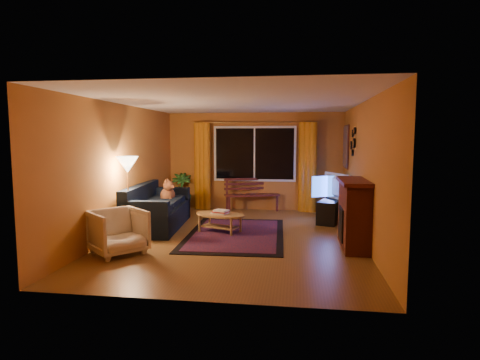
# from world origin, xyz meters

# --- Properties ---
(floor) EXTENTS (4.50, 6.00, 0.02)m
(floor) POSITION_xyz_m (0.00, 0.00, -0.01)
(floor) COLOR brown
(floor) RESTS_ON ground
(ceiling) EXTENTS (4.50, 6.00, 0.02)m
(ceiling) POSITION_xyz_m (0.00, 0.00, 2.51)
(ceiling) COLOR white
(ceiling) RESTS_ON ground
(wall_back) EXTENTS (4.50, 0.02, 2.50)m
(wall_back) POSITION_xyz_m (0.00, 3.01, 1.25)
(wall_back) COLOR #C0742E
(wall_back) RESTS_ON ground
(wall_left) EXTENTS (0.02, 6.00, 2.50)m
(wall_left) POSITION_xyz_m (-2.26, 0.00, 1.25)
(wall_left) COLOR #C0742E
(wall_left) RESTS_ON ground
(wall_right) EXTENTS (0.02, 6.00, 2.50)m
(wall_right) POSITION_xyz_m (2.26, 0.00, 1.25)
(wall_right) COLOR #C0742E
(wall_right) RESTS_ON ground
(window) EXTENTS (2.00, 0.02, 1.30)m
(window) POSITION_xyz_m (0.00, 2.94, 1.45)
(window) COLOR black
(window) RESTS_ON wall_back
(curtain_rod) EXTENTS (3.20, 0.03, 0.03)m
(curtain_rod) POSITION_xyz_m (0.00, 2.90, 2.25)
(curtain_rod) COLOR #BF8C3F
(curtain_rod) RESTS_ON wall_back
(curtain_left) EXTENTS (0.36, 0.36, 2.24)m
(curtain_left) POSITION_xyz_m (-1.35, 2.88, 1.12)
(curtain_left) COLOR orange
(curtain_left) RESTS_ON ground
(curtain_right) EXTENTS (0.36, 0.36, 2.24)m
(curtain_right) POSITION_xyz_m (1.35, 2.88, 1.12)
(curtain_right) COLOR orange
(curtain_right) RESTS_ON ground
(bench) EXTENTS (1.43, 0.84, 0.41)m
(bench) POSITION_xyz_m (-0.04, 2.75, 0.21)
(bench) COLOR #4A1A17
(bench) RESTS_ON ground
(potted_plant) EXTENTS (0.64, 0.64, 0.94)m
(potted_plant) POSITION_xyz_m (-1.90, 2.75, 0.47)
(potted_plant) COLOR #235B1E
(potted_plant) RESTS_ON ground
(sofa) EXTENTS (1.12, 2.27, 0.89)m
(sofa) POSITION_xyz_m (-1.77, 0.62, 0.44)
(sofa) COLOR black
(sofa) RESTS_ON ground
(dog) EXTENTS (0.45, 0.52, 0.47)m
(dog) POSITION_xyz_m (-1.72, 1.11, 0.67)
(dog) COLOR #9C5631
(dog) RESTS_ON sofa
(armchair) EXTENTS (1.05, 1.06, 0.79)m
(armchair) POSITION_xyz_m (-1.74, -1.34, 0.40)
(armchair) COLOR beige
(armchair) RESTS_ON ground
(floor_lamp) EXTENTS (0.32, 0.32, 1.52)m
(floor_lamp) POSITION_xyz_m (-2.00, -0.31, 0.76)
(floor_lamp) COLOR #BF8C3F
(floor_lamp) RESTS_ON ground
(rug) EXTENTS (1.93, 2.95, 0.02)m
(rug) POSITION_xyz_m (-0.07, 0.21, 0.01)
(rug) COLOR maroon
(rug) RESTS_ON ground
(coffee_table) EXTENTS (1.34, 1.34, 0.38)m
(coffee_table) POSITION_xyz_m (-0.40, 0.32, 0.19)
(coffee_table) COLOR #B78745
(coffee_table) RESTS_ON ground
(tv_console) EXTENTS (0.77, 1.26, 0.50)m
(tv_console) POSITION_xyz_m (1.88, 1.73, 0.25)
(tv_console) COLOR black
(tv_console) RESTS_ON ground
(television) EXTENTS (0.56, 0.96, 0.58)m
(television) POSITION_xyz_m (1.88, 1.73, 0.79)
(television) COLOR black
(television) RESTS_ON tv_console
(fireplace) EXTENTS (0.40, 1.20, 1.10)m
(fireplace) POSITION_xyz_m (2.05, -0.40, 0.55)
(fireplace) COLOR maroon
(fireplace) RESTS_ON ground
(mirror_cluster) EXTENTS (0.06, 0.60, 0.56)m
(mirror_cluster) POSITION_xyz_m (2.21, 1.30, 1.80)
(mirror_cluster) COLOR black
(mirror_cluster) RESTS_ON wall_right
(painting) EXTENTS (0.04, 0.76, 0.96)m
(painting) POSITION_xyz_m (2.22, 2.45, 1.65)
(painting) COLOR #C56813
(painting) RESTS_ON wall_right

